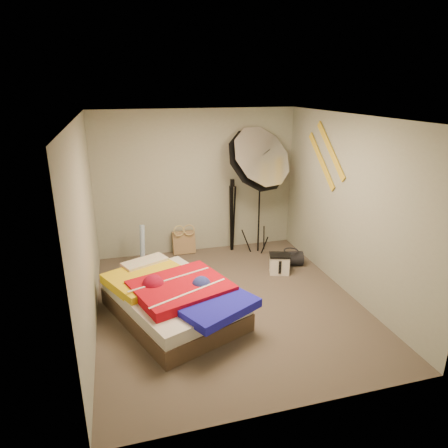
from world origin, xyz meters
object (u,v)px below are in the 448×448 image
object	(u,v)px
camera_case	(279,264)
duffel_bag	(291,258)
tote_bag	(184,242)
bed	(173,298)
wrapping_roll	(142,247)
photo_umbrella	(257,161)
camera_tripod	(232,210)

from	to	relation	value
camera_case	duffel_bag	size ratio (longest dim) A/B	0.76
tote_bag	camera_case	world-z (taller)	tote_bag
camera_case	duffel_bag	bearing A→B (deg)	54.66
duffel_bag	camera_case	bearing A→B (deg)	-131.26
camera_case	bed	distance (m)	1.99
wrapping_roll	photo_umbrella	world-z (taller)	photo_umbrella
bed	wrapping_roll	bearing A→B (deg)	99.14
camera_case	bed	xyz separation A→B (m)	(-1.82, -0.81, 0.11)
tote_bag	wrapping_roll	xyz separation A→B (m)	(-0.75, -0.40, 0.16)
photo_umbrella	camera_case	bearing A→B (deg)	-78.58
wrapping_roll	photo_umbrella	bearing A→B (deg)	-1.81
wrapping_roll	camera_tripod	world-z (taller)	camera_tripod
camera_case	bed	world-z (taller)	bed
camera_case	photo_umbrella	distance (m)	1.72
photo_umbrella	bed	bearing A→B (deg)	-136.67
camera_case	photo_umbrella	bearing A→B (deg)	119.02
tote_bag	camera_tripod	xyz separation A→B (m)	(0.87, -0.09, 0.56)
bed	tote_bag	bearing A→B (deg)	76.45
wrapping_roll	duffel_bag	bearing A→B (deg)	-13.96
wrapping_roll	camera_case	world-z (taller)	wrapping_roll
bed	photo_umbrella	bearing A→B (deg)	43.33
tote_bag	camera_case	size ratio (longest dim) A/B	1.32
wrapping_roll	camera_case	bearing A→B (deg)	-21.44
bed	camera_tripod	distance (m)	2.42
camera_case	tote_bag	bearing A→B (deg)	155.08
tote_bag	wrapping_roll	bearing A→B (deg)	-151.89
duffel_bag	tote_bag	bearing A→B (deg)	160.30
tote_bag	wrapping_roll	distance (m)	0.87
tote_bag	bed	distance (m)	2.09
bed	camera_tripod	bearing A→B (deg)	55.05
camera_case	duffel_bag	xyz separation A→B (m)	(0.30, 0.23, -0.03)
bed	photo_umbrella	world-z (taller)	photo_umbrella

